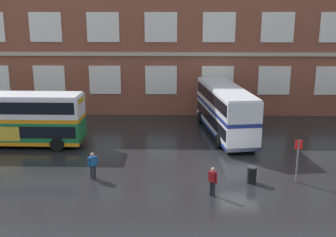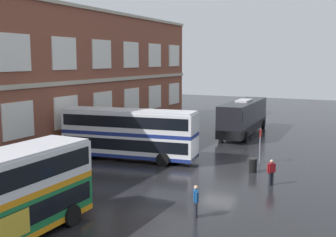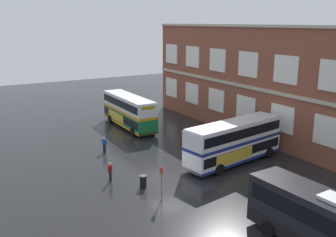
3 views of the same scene
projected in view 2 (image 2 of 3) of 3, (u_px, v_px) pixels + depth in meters
name	position (u px, v px, depth m)	size (l,w,h in m)	color
ground_plane	(194.00, 166.00, 31.31)	(120.00, 120.00, 0.00)	black
brick_terminal_building	(30.00, 79.00, 37.15)	(49.44, 8.19, 12.94)	brown
double_decker_middle	(129.00, 133.00, 33.27)	(4.14, 11.26, 4.07)	silver
touring_coach	(243.00, 117.00, 44.55)	(12.08, 3.21, 3.80)	black
waiting_passenger	(196.00, 200.00, 21.07)	(0.61, 0.40, 1.70)	black
second_passenger	(271.00, 171.00, 26.49)	(0.53, 0.51, 1.70)	black
bus_stand_flag	(260.00, 143.00, 31.95)	(0.44, 0.10, 2.70)	slate
station_litter_bin	(253.00, 165.00, 29.61)	(0.60, 0.60, 1.03)	black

